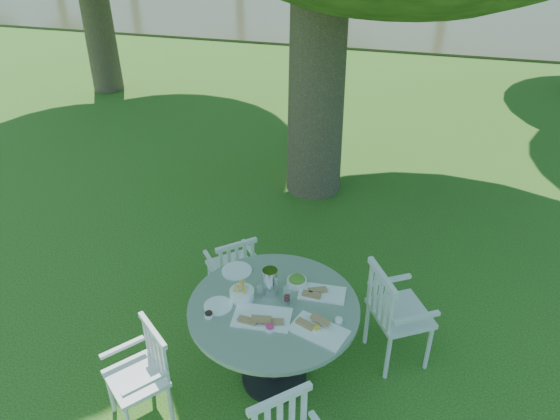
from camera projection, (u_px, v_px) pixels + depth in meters
The scene contains 6 objects.
ground at pixel (276, 287), 5.78m from camera, with size 140.00×140.00×0.00m, color #19420D.
table at pixel (274, 321), 4.40m from camera, with size 1.36×1.36×0.84m.
chair_ne at pixel (391, 309), 4.66m from camera, with size 0.65×0.66×0.98m.
chair_nw at pixel (234, 266), 5.32m from camera, with size 0.56×0.56×0.81m.
chair_sw at pixel (145, 368), 4.20m from camera, with size 0.60×0.59×0.86m.
tableware at pixel (271, 296), 4.33m from camera, with size 1.17×0.85×0.24m.
Camera 1 is at (1.09, -4.32, 3.78)m, focal length 35.00 mm.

